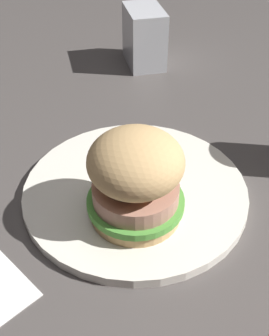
{
  "coord_description": "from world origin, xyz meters",
  "views": [
    {
      "loc": [
        -0.21,
        0.31,
        0.35
      ],
      "look_at": [
        0.0,
        0.0,
        0.04
      ],
      "focal_mm": 46.25,
      "sensor_mm": 36.0,
      "label": 1
    }
  ],
  "objects": [
    {
      "name": "ground_plane",
      "position": [
        0.0,
        0.0,
        0.0
      ],
      "size": [
        1.6,
        1.6,
        0.0
      ],
      "primitive_type": "plane",
      "color": "#47423F"
    },
    {
      "name": "fries_pile",
      "position": [
        0.03,
        -0.03,
        0.02
      ],
      "size": [
        0.07,
        0.1,
        0.01
      ],
      "color": "#E5B251",
      "rests_on": "plate"
    },
    {
      "name": "sandwich",
      "position": [
        -0.02,
        0.03,
        0.06
      ],
      "size": [
        0.11,
        0.11,
        0.1
      ],
      "color": "tan",
      "rests_on": "plate"
    },
    {
      "name": "napkin_dispenser",
      "position": [
        0.18,
        -0.3,
        0.05
      ],
      "size": [
        0.11,
        0.11,
        0.1
      ],
      "primitive_type": "cube",
      "rotation": [
        0.0,
        0.0,
        5.54
      ],
      "color": "#B7BABF",
      "rests_on": "ground_plane"
    },
    {
      "name": "plate",
      "position": [
        0.0,
        0.0,
        0.01
      ],
      "size": [
        0.26,
        0.26,
        0.01
      ],
      "primitive_type": "cylinder",
      "color": "silver",
      "rests_on": "ground_plane"
    }
  ]
}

